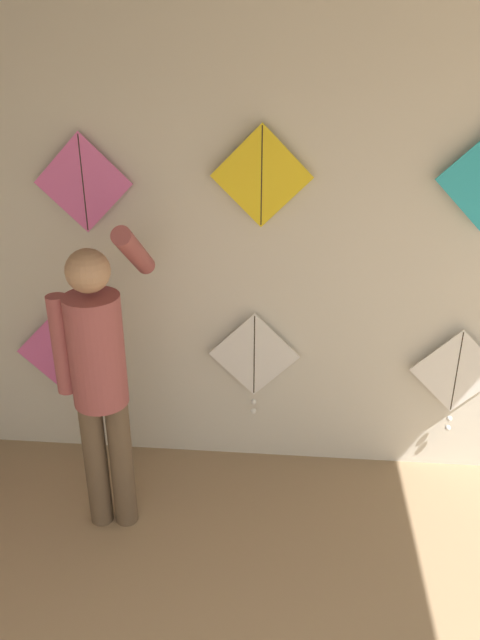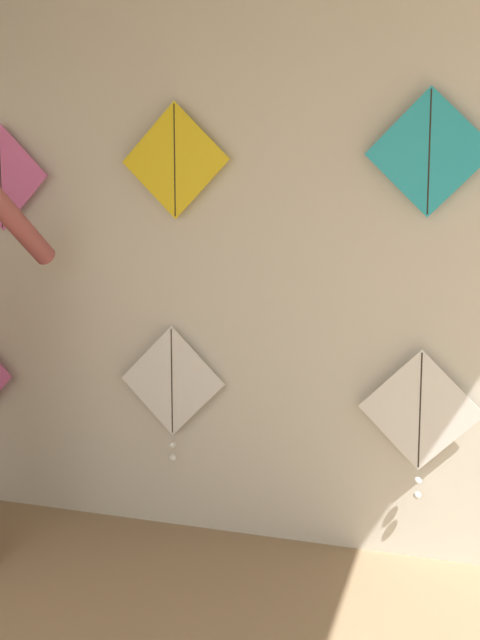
% 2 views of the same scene
% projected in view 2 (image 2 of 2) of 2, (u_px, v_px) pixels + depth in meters
% --- Properties ---
extents(back_panel, '(5.04, 0.06, 2.80)m').
position_uv_depth(back_panel, '(194.00, 262.00, 3.63)').
color(back_panel, beige).
rests_on(back_panel, ground).
extents(kite_1, '(0.57, 0.04, 0.71)m').
position_uv_depth(kite_1, '(172.00, 386.00, 3.65)').
color(kite_1, white).
extents(kite_2, '(0.57, 0.04, 0.71)m').
position_uv_depth(kite_2, '(420.00, 415.00, 3.29)').
color(kite_2, white).
extents(kite_3, '(0.57, 0.01, 0.57)m').
position_uv_depth(kite_3, '(1.00, 177.00, 3.81)').
color(kite_3, pink).
extents(kite_4, '(0.57, 0.01, 0.57)m').
position_uv_depth(kite_4, '(175.00, 161.00, 3.50)').
color(kite_4, yellow).
extents(kite_5, '(0.57, 0.01, 0.57)m').
position_uv_depth(kite_5, '(429.00, 152.00, 3.13)').
color(kite_5, '#28B2C6').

